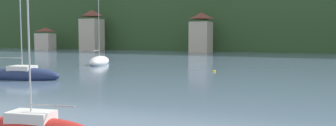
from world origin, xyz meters
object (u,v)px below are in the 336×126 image
at_px(sailboat_mid_8, 22,75).
at_px(mooring_buoy_mid, 214,72).
at_px(shore_building_westcentral, 92,31).
at_px(sailboat_far_3, 99,62).
at_px(shore_building_central, 201,33).
at_px(shore_building_west, 45,39).

xyz_separation_m(sailboat_mid_8, mooring_buoy_mid, (14.26, 12.72, -0.39)).
xyz_separation_m(shore_building_westcentral, sailboat_mid_8, (31.01, -54.99, -4.90)).
distance_m(sailboat_far_3, sailboat_mid_8, 17.06).
bearing_deg(sailboat_mid_8, shore_building_central, 78.42).
xyz_separation_m(shore_building_west, mooring_buoy_mid, (60.61, -41.48, -3.07)).
bearing_deg(shore_building_central, mooring_buoy_mid, -71.00).
bearing_deg(mooring_buoy_mid, shore_building_westcentral, 136.97).
height_order(shore_building_west, sailboat_mid_8, sailboat_mid_8).
xyz_separation_m(shore_building_west, sailboat_far_3, (43.27, -37.42, -2.70)).
height_order(sailboat_far_3, sailboat_mid_8, sailboat_far_3).
height_order(shore_building_central, sailboat_far_3, sailboat_far_3).
bearing_deg(mooring_buoy_mid, shore_building_west, 145.61).
xyz_separation_m(shore_building_central, sailboat_far_3, (-2.72, -38.40, -4.21)).
distance_m(shore_building_westcentral, shore_building_central, 30.67).
distance_m(shore_building_westcentral, sailboat_far_3, 47.59).
bearing_deg(shore_building_west, sailboat_mid_8, -49.47).
height_order(shore_building_westcentral, shore_building_central, shore_building_westcentral).
bearing_deg(shore_building_westcentral, sailboat_mid_8, -60.57).
relative_size(shore_building_westcentral, mooring_buoy_mid, 27.51).
bearing_deg(sailboat_mid_8, shore_building_west, 118.57).
bearing_deg(shore_building_westcentral, sailboat_far_3, -53.82).
distance_m(shore_building_west, sailboat_mid_8, 71.36).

